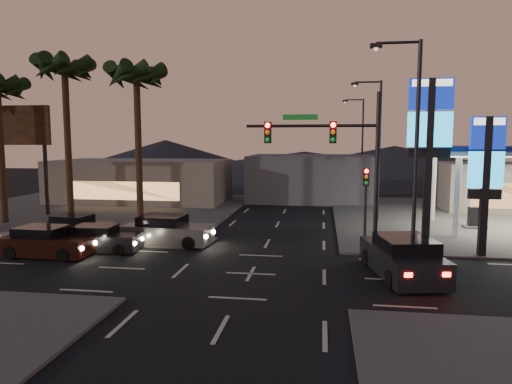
% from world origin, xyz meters
% --- Properties ---
extents(ground, '(140.00, 140.00, 0.00)m').
position_xyz_m(ground, '(0.00, 0.00, 0.00)').
color(ground, black).
rests_on(ground, ground).
extents(corner_lot_ne, '(24.00, 24.00, 0.12)m').
position_xyz_m(corner_lot_ne, '(16.00, 16.00, 0.06)').
color(corner_lot_ne, '#47443F').
rests_on(corner_lot_ne, ground).
extents(corner_lot_nw, '(24.00, 24.00, 0.12)m').
position_xyz_m(corner_lot_nw, '(-16.00, 16.00, 0.06)').
color(corner_lot_nw, '#47443F').
rests_on(corner_lot_nw, ground).
extents(convenience_store, '(10.00, 6.00, 4.00)m').
position_xyz_m(convenience_store, '(18.00, 21.00, 2.00)').
color(convenience_store, '#726B5B').
rests_on(convenience_store, ground).
extents(pylon_sign_tall, '(2.20, 0.35, 9.00)m').
position_xyz_m(pylon_sign_tall, '(8.50, 5.50, 6.39)').
color(pylon_sign_tall, black).
rests_on(pylon_sign_tall, ground).
extents(pylon_sign_short, '(1.60, 0.35, 7.00)m').
position_xyz_m(pylon_sign_short, '(11.00, 4.50, 4.66)').
color(pylon_sign_short, black).
rests_on(pylon_sign_short, ground).
extents(traffic_signal_mast, '(6.10, 0.39, 8.00)m').
position_xyz_m(traffic_signal_mast, '(3.76, 1.99, 5.23)').
color(traffic_signal_mast, black).
rests_on(traffic_signal_mast, ground).
extents(pedestal_signal, '(0.32, 0.39, 4.30)m').
position_xyz_m(pedestal_signal, '(5.50, 6.98, 2.92)').
color(pedestal_signal, black).
rests_on(pedestal_signal, ground).
extents(streetlight_near, '(2.14, 0.25, 10.00)m').
position_xyz_m(streetlight_near, '(6.79, 1.00, 5.72)').
color(streetlight_near, black).
rests_on(streetlight_near, ground).
extents(streetlight_mid, '(2.14, 0.25, 10.00)m').
position_xyz_m(streetlight_mid, '(6.79, 14.00, 5.72)').
color(streetlight_mid, black).
rests_on(streetlight_mid, ground).
extents(streetlight_far, '(2.14, 0.25, 10.00)m').
position_xyz_m(streetlight_far, '(6.79, 28.00, 5.72)').
color(streetlight_far, black).
rests_on(streetlight_far, ground).
extents(palm_a, '(4.41, 4.41, 10.86)m').
position_xyz_m(palm_a, '(-9.00, 9.50, 9.43)').
color(palm_a, black).
rests_on(palm_a, ground).
extents(palm_b, '(4.41, 4.41, 11.46)m').
position_xyz_m(palm_b, '(-14.00, 9.50, 9.97)').
color(palm_b, black).
rests_on(palm_b, ground).
extents(billboard, '(6.00, 0.30, 8.50)m').
position_xyz_m(billboard, '(-20.50, 13.00, 6.33)').
color(billboard, black).
rests_on(billboard, ground).
extents(building_far_west, '(16.00, 8.00, 4.00)m').
position_xyz_m(building_far_west, '(-14.00, 22.00, 2.00)').
color(building_far_west, '#726B5B').
rests_on(building_far_west, ground).
extents(building_far_mid, '(12.00, 9.00, 4.40)m').
position_xyz_m(building_far_mid, '(2.00, 26.00, 2.20)').
color(building_far_mid, '#4C4C51').
rests_on(building_far_mid, ground).
extents(hill_left, '(40.00, 40.00, 6.00)m').
position_xyz_m(hill_left, '(-25.00, 60.00, 3.00)').
color(hill_left, black).
rests_on(hill_left, ground).
extents(hill_right, '(50.00, 50.00, 5.00)m').
position_xyz_m(hill_right, '(15.00, 60.00, 2.50)').
color(hill_right, black).
rests_on(hill_right, ground).
extents(hill_center, '(60.00, 60.00, 4.00)m').
position_xyz_m(hill_center, '(0.00, 60.00, 2.00)').
color(hill_center, black).
rests_on(hill_center, ground).
extents(car_lane_a_front, '(4.32, 2.00, 1.38)m').
position_xyz_m(car_lane_a_front, '(-8.59, 2.97, 0.64)').
color(car_lane_a_front, black).
rests_on(car_lane_a_front, ground).
extents(car_lane_a_mid, '(4.71, 2.11, 1.51)m').
position_xyz_m(car_lane_a_mid, '(-10.73, 1.57, 0.70)').
color(car_lane_a_mid, black).
rests_on(car_lane_a_mid, ground).
extents(car_lane_b_front, '(5.14, 2.42, 1.64)m').
position_xyz_m(car_lane_b_front, '(-5.58, 5.02, 0.76)').
color(car_lane_b_front, '#5A5A5C').
rests_on(car_lane_b_front, ground).
extents(car_lane_b_mid, '(4.39, 2.19, 1.39)m').
position_xyz_m(car_lane_b_mid, '(-11.54, 5.81, 0.64)').
color(car_lane_b_mid, black).
rests_on(car_lane_b_mid, ground).
extents(suv_station, '(3.17, 5.63, 1.78)m').
position_xyz_m(suv_station, '(6.52, 0.56, 0.83)').
color(suv_station, black).
rests_on(suv_station, ground).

